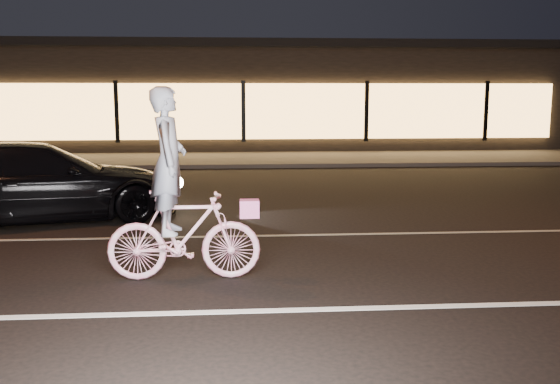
{
  "coord_description": "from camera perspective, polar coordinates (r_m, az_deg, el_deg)",
  "views": [
    {
      "loc": [
        -0.38,
        -7.85,
        2.32
      ],
      "look_at": [
        0.26,
        0.6,
        0.95
      ],
      "focal_mm": 40.0,
      "sensor_mm": 36.0,
      "label": 1
    }
  ],
  "objects": [
    {
      "name": "lane_stripe_far",
      "position": [
        10.12,
        -2.05,
        -4.02
      ],
      "size": [
        60.0,
        0.1,
        0.01
      ],
      "primitive_type": "cube",
      "color": "gray",
      "rests_on": "ground"
    },
    {
      "name": "sidewalk",
      "position": [
        20.97,
        -3.24,
        3.0
      ],
      "size": [
        30.0,
        4.0,
        0.12
      ],
      "primitive_type": "cube",
      "color": "#383533",
      "rests_on": "ground"
    },
    {
      "name": "lane_stripe_near",
      "position": [
        6.77,
        -0.85,
        -10.8
      ],
      "size": [
        60.0,
        0.12,
        0.01
      ],
      "primitive_type": "cube",
      "color": "silver",
      "rests_on": "ground"
    },
    {
      "name": "ground",
      "position": [
        8.19,
        -1.49,
        -7.24
      ],
      "size": [
        90.0,
        90.0,
        0.0
      ],
      "primitive_type": "plane",
      "color": "black",
      "rests_on": "ground"
    },
    {
      "name": "sedan",
      "position": [
        11.92,
        -21.32,
        0.84
      ],
      "size": [
        5.33,
        3.54,
        1.44
      ],
      "rotation": [
        0.0,
        0.0,
        1.91
      ],
      "color": "black",
      "rests_on": "ground"
    },
    {
      "name": "cyclist",
      "position": [
        7.74,
        -9.15,
        -1.89
      ],
      "size": [
        1.89,
        0.65,
        2.38
      ],
      "rotation": [
        0.0,
        0.0,
        1.57
      ],
      "color": "#FF528C",
      "rests_on": "ground"
    },
    {
      "name": "storefront",
      "position": [
        26.82,
        -3.53,
        8.81
      ],
      "size": [
        25.4,
        8.42,
        4.2
      ],
      "color": "black",
      "rests_on": "ground"
    }
  ]
}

